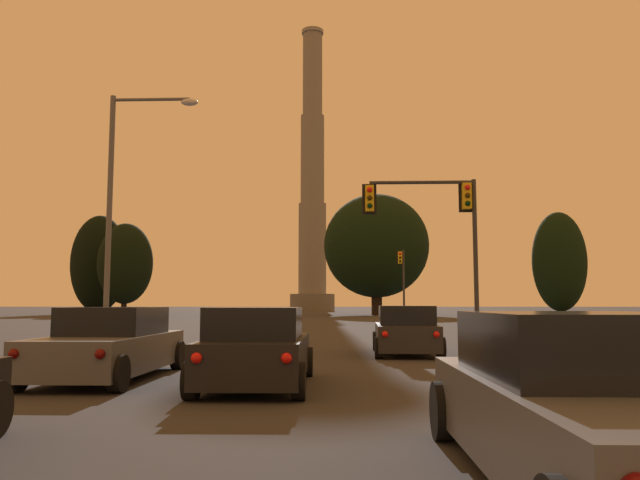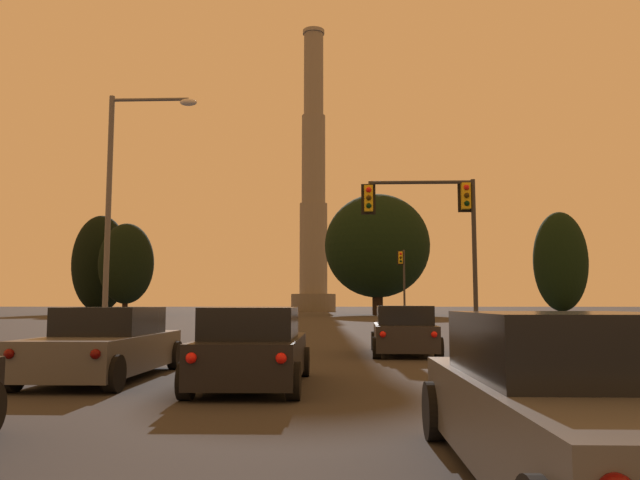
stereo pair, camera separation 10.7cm
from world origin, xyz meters
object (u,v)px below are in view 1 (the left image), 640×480
sedan_right_lane_third (589,407)px  smokestack (312,198)px  hatchback_center_lane_second (257,350)px  traffic_light_far_right (402,274)px  sedan_left_lane_second (111,345)px  street_lamp (123,191)px  traffic_light_overhead_right (438,218)px  hatchback_right_lane_front (406,332)px

sedan_right_lane_third → smokestack: (-7.70, 110.90, 20.61)m
hatchback_center_lane_second → traffic_light_far_right: size_ratio=0.67×
traffic_light_far_right → sedan_left_lane_second: bearing=-103.3°
sedan_right_lane_third → street_lamp: bearing=120.2°
sedan_left_lane_second → traffic_light_overhead_right: 15.49m
smokestack → sedan_left_lane_second: bearing=-89.4°
sedan_right_lane_third → hatchback_center_lane_second: size_ratio=1.14×
sedan_left_lane_second → traffic_light_far_right: bearing=76.8°
sedan_right_lane_third → sedan_left_lane_second: bearing=132.2°
traffic_light_far_right → smokestack: smokestack is taller
traffic_light_overhead_right → smokestack: smokestack is taller
sedan_right_lane_third → traffic_light_far_right: bearing=86.0°
hatchback_center_lane_second → sedan_right_lane_third: bearing=-60.7°
traffic_light_far_right → sedan_right_lane_third: bearing=-93.7°
hatchback_center_lane_second → hatchback_right_lane_front: size_ratio=0.99×
hatchback_center_lane_second → smokestack: bearing=91.4°
traffic_light_overhead_right → traffic_light_far_right: traffic_light_overhead_right is taller
hatchback_center_lane_second → traffic_light_overhead_right: bearing=67.3°
street_lamp → smokestack: 95.18m
traffic_light_far_right → smokestack: bearing=99.9°
hatchback_right_lane_front → street_lamp: street_lamp is taller
sedan_left_lane_second → smokestack: size_ratio=0.09×
sedan_right_lane_third → street_lamp: size_ratio=0.51×
hatchback_center_lane_second → traffic_light_overhead_right: size_ratio=0.64×
smokestack → hatchback_right_lane_front: bearing=-85.6°
sedan_right_lane_third → traffic_light_overhead_right: (1.82, 19.51, 4.22)m
sedan_left_lane_second → traffic_light_far_right: (9.80, 41.47, 3.35)m
traffic_light_far_right → smokestack: (-10.82, 62.15, 17.26)m
sedan_right_lane_third → hatchback_center_lane_second: 7.08m
street_lamp → traffic_light_far_right: bearing=67.4°
hatchback_right_lane_front → traffic_light_overhead_right: bearing=73.8°
smokestack → traffic_light_far_right: bearing=-80.1°
sedan_right_lane_third → traffic_light_far_right: (3.12, 48.75, 3.35)m
sedan_right_lane_third → traffic_light_overhead_right: traffic_light_overhead_right is taller
sedan_left_lane_second → sedan_right_lane_third: same height
traffic_light_overhead_right → hatchback_center_lane_second: bearing=-111.9°
sedan_right_lane_third → smokestack: 113.06m
sedan_left_lane_second → street_lamp: bearing=109.2°
sedan_left_lane_second → hatchback_right_lane_front: bearing=43.7°
hatchback_center_lane_second → traffic_light_far_right: 43.27m
hatchback_center_lane_second → sedan_left_lane_second: bearing=158.9°
traffic_light_far_right → smokestack: 65.41m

